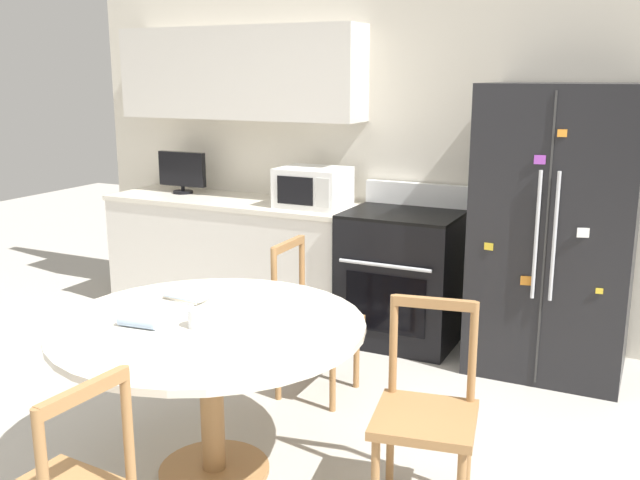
{
  "coord_description": "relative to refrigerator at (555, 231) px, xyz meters",
  "views": [
    {
      "loc": [
        1.75,
        -2.26,
        1.84
      ],
      "look_at": [
        0.09,
        1.15,
        0.95
      ],
      "focal_mm": 40.0,
      "sensor_mm": 36.0,
      "label": 1
    }
  ],
  "objects": [
    {
      "name": "dining_chair_far",
      "position": [
        -1.17,
        -0.99,
        -0.46
      ],
      "size": [
        0.42,
        0.42,
        0.9
      ],
      "rotation": [
        0.0,
        0.0,
        4.72
      ],
      "color": "#9E7042",
      "rests_on": "ground_plane"
    },
    {
      "name": "dining_table",
      "position": [
        -1.21,
        -1.98,
        -0.26
      ],
      "size": [
        1.41,
        1.41,
        0.75
      ],
      "color": "beige",
      "rests_on": "ground_plane"
    },
    {
      "name": "folded_napkin",
      "position": [
        -1.45,
        -2.17,
        -0.12
      ],
      "size": [
        0.19,
        0.07,
        0.05
      ],
      "color": "#A3BCDB",
      "rests_on": "dining_table"
    },
    {
      "name": "microwave",
      "position": [
        -1.69,
        0.06,
        0.15
      ],
      "size": [
        0.48,
        0.4,
        0.28
      ],
      "color": "white",
      "rests_on": "kitchen_counter"
    },
    {
      "name": "countertop_tv",
      "position": [
        -2.89,
        0.12,
        0.19
      ],
      "size": [
        0.42,
        0.16,
        0.33
      ],
      "color": "black",
      "rests_on": "kitchen_counter"
    },
    {
      "name": "refrigerator",
      "position": [
        0.0,
        0.0,
        0.0
      ],
      "size": [
        0.93,
        0.75,
        1.79
      ],
      "color": "black",
      "rests_on": "ground_plane"
    },
    {
      "name": "mail_stack",
      "position": [
        -1.48,
        -1.66,
        -0.13
      ],
      "size": [
        0.28,
        0.34,
        0.02
      ],
      "color": "white",
      "rests_on": "dining_table"
    },
    {
      "name": "dining_chair_right",
      "position": [
        -0.23,
        -1.81,
        -0.46
      ],
      "size": [
        0.49,
        0.49,
        0.9
      ],
      "rotation": [
        0.0,
        0.0,
        3.32
      ],
      "color": "#9E7042",
      "rests_on": "ground_plane"
    },
    {
      "name": "back_wall",
      "position": [
        -1.49,
        0.37,
        0.54
      ],
      "size": [
        5.2,
        0.44,
        2.6
      ],
      "color": "silver",
      "rests_on": "ground_plane"
    },
    {
      "name": "candle_glass",
      "position": [
        -1.21,
        -2.05,
        -0.11
      ],
      "size": [
        0.09,
        0.09,
        0.08
      ],
      "color": "silver",
      "rests_on": "dining_table"
    },
    {
      "name": "kitchen_counter",
      "position": [
        -2.39,
        0.07,
        -0.44
      ],
      "size": [
        2.0,
        0.64,
        0.9
      ],
      "color": "silver",
      "rests_on": "ground_plane"
    },
    {
      "name": "oven_range",
      "position": [
        -0.99,
        0.04,
        -0.42
      ],
      "size": [
        0.77,
        0.68,
        1.08
      ],
      "color": "black",
      "rests_on": "ground_plane"
    }
  ]
}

